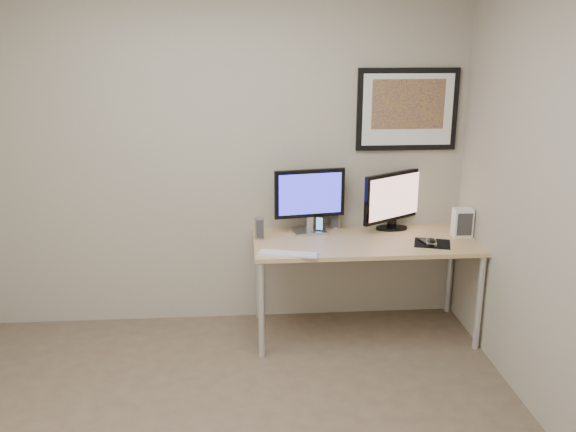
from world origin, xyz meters
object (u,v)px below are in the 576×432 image
monitor_large (310,198)px  keyboard (288,254)px  speaker_right (336,215)px  desk (365,248)px  phone_dock (320,224)px  fan_unit (462,222)px  framed_art (407,109)px  monitor_tv (393,199)px  speaker_left (259,228)px

monitor_large → keyboard: monitor_large is taller
monitor_large → speaker_right: bearing=16.7°
desk → phone_dock: phone_dock is taller
fan_unit → speaker_right: bearing=164.6°
desk → keyboard: (-0.58, -0.27, 0.07)m
framed_art → monitor_tv: framed_art is taller
monitor_large → desk: bearing=-36.6°
speaker_left → desk: bearing=-14.0°
monitor_large → phone_dock: size_ratio=3.89×
monitor_large → fan_unit: 1.13m
phone_dock → fan_unit: bearing=15.7°
monitor_tv → speaker_right: monitor_tv is taller
desk → fan_unit: bearing=2.4°
monitor_large → fan_unit: monitor_large is taller
phone_dock → monitor_large: bearing=-169.7°
speaker_left → speaker_right: (0.59, 0.22, 0.02)m
framed_art → fan_unit: (0.37, -0.30, -0.79)m
speaker_right → framed_art: bearing=21.5°
fan_unit → phone_dock: bearing=173.1°
monitor_tv → speaker_left: 1.03m
monitor_tv → phone_dock: size_ratio=3.66×
monitor_tv → fan_unit: size_ratio=2.36×
fan_unit → desk: bearing=-176.2°
monitor_large → speaker_left: bearing=-171.5°
desk → monitor_tv: bearing=42.8°
speaker_right → desk: bearing=-42.4°
speaker_right → speaker_left: bearing=-141.2°
phone_dock → framed_art: bearing=36.9°
speaker_left → monitor_large: bearing=9.6°
monitor_tv → keyboard: 1.00m
keyboard → monitor_large: bearing=82.8°
framed_art → monitor_tv: (-0.10, -0.10, -0.66)m
monitor_large → monitor_tv: (0.63, 0.03, -0.03)m
speaker_left → phone_dock: size_ratio=1.21×
desk → fan_unit: size_ratio=7.65×
monitor_large → keyboard: size_ratio=1.29×
monitor_large → speaker_left: monitor_large is taller
framed_art → phone_dock: (-0.66, -0.15, -0.82)m
speaker_right → keyboard: 0.71m
monitor_tv → fan_unit: 0.53m
monitor_large → keyboard: 0.57m
phone_dock → monitor_tv: bearing=29.2°
framed_art → speaker_right: size_ratio=3.79×
monitor_tv → framed_art: bearing=12.9°
speaker_right → fan_unit: (0.89, -0.27, 0.01)m
desk → fan_unit: fan_unit is taller
monitor_tv → speaker_right: (-0.42, 0.07, -0.14)m
framed_art → fan_unit: size_ratio=3.58×
desk → framed_art: size_ratio=2.13×
framed_art → fan_unit: bearing=-39.0°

